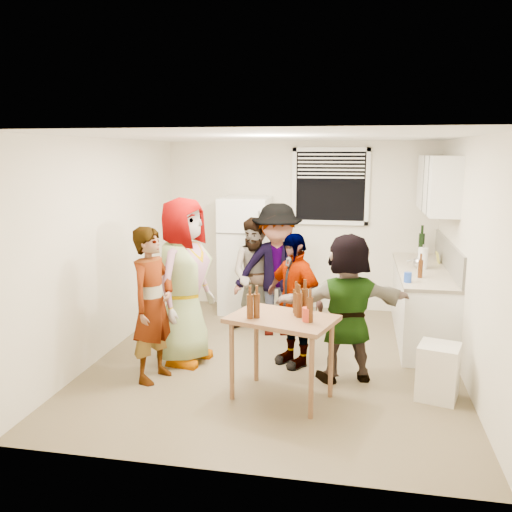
% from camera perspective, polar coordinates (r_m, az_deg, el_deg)
% --- Properties ---
extents(room, '(4.00, 4.50, 2.50)m').
position_cam_1_polar(room, '(6.31, 2.11, -10.90)').
color(room, '#EDE6CF').
rests_on(room, ground).
extents(window, '(1.12, 0.10, 1.06)m').
position_cam_1_polar(window, '(8.03, 7.84, 7.27)').
color(window, white).
rests_on(window, room).
extents(refrigerator, '(0.70, 0.70, 1.70)m').
position_cam_1_polar(refrigerator, '(7.99, -1.10, 0.11)').
color(refrigerator, white).
rests_on(refrigerator, ground).
extents(counter_lower, '(0.60, 2.20, 0.86)m').
position_cam_1_polar(counter_lower, '(7.25, 17.02, -4.90)').
color(counter_lower, white).
rests_on(counter_lower, ground).
extents(countertop, '(0.64, 2.22, 0.04)m').
position_cam_1_polar(countertop, '(7.14, 17.22, -1.42)').
color(countertop, beige).
rests_on(countertop, counter_lower).
extents(backsplash, '(0.03, 2.20, 0.36)m').
position_cam_1_polar(backsplash, '(7.14, 19.58, 0.08)').
color(backsplash, '#B1ACA1').
rests_on(backsplash, countertop).
extents(upper_cabinets, '(0.34, 1.60, 0.70)m').
position_cam_1_polar(upper_cabinets, '(7.22, 18.56, 7.21)').
color(upper_cabinets, white).
rests_on(upper_cabinets, room).
extents(kettle, '(0.24, 0.21, 0.19)m').
position_cam_1_polar(kettle, '(7.14, 16.83, -1.25)').
color(kettle, silver).
rests_on(kettle, countertop).
extents(paper_towel, '(0.12, 0.12, 0.27)m').
position_cam_1_polar(paper_towel, '(7.12, 17.09, -1.29)').
color(paper_towel, white).
rests_on(paper_towel, countertop).
extents(wine_bottle, '(0.08, 0.08, 0.33)m').
position_cam_1_polar(wine_bottle, '(7.97, 16.95, -0.03)').
color(wine_bottle, black).
rests_on(wine_bottle, countertop).
extents(beer_bottle_counter, '(0.06, 0.06, 0.21)m').
position_cam_1_polar(beer_bottle_counter, '(6.60, 16.86, -2.20)').
color(beer_bottle_counter, '#47230C').
rests_on(beer_bottle_counter, countertop).
extents(blue_cup, '(0.09, 0.09, 0.11)m').
position_cam_1_polar(blue_cup, '(6.33, 15.66, -2.68)').
color(blue_cup, blue).
rests_on(blue_cup, countertop).
extents(picture_frame, '(0.02, 0.17, 0.14)m').
position_cam_1_polar(picture_frame, '(7.56, 18.59, -0.14)').
color(picture_frame, gold).
rests_on(picture_frame, countertop).
extents(trash_bin, '(0.45, 0.45, 0.54)m').
position_cam_1_polar(trash_bin, '(5.60, 18.60, -11.64)').
color(trash_bin, silver).
rests_on(trash_bin, ground).
extents(serving_table, '(1.11, 0.90, 0.82)m').
position_cam_1_polar(serving_table, '(5.43, 2.68, -14.67)').
color(serving_table, brown).
rests_on(serving_table, ground).
extents(beer_bottle_table, '(0.07, 0.07, 0.25)m').
position_cam_1_polar(beer_bottle_table, '(5.23, 5.12, -6.12)').
color(beer_bottle_table, '#47230C').
rests_on(beer_bottle_table, serving_table).
extents(red_cup, '(0.10, 0.10, 0.13)m').
position_cam_1_polar(red_cup, '(5.02, 5.42, -6.86)').
color(red_cup, red).
rests_on(red_cup, serving_table).
extents(guest_grey, '(2.02, 1.29, 0.59)m').
position_cam_1_polar(guest_grey, '(6.35, -7.40, -10.85)').
color(guest_grey, gray).
rests_on(guest_grey, ground).
extents(guest_stripe, '(1.71, 0.99, 0.39)m').
position_cam_1_polar(guest_stripe, '(5.93, -10.54, -12.54)').
color(guest_stripe, '#141933').
rests_on(guest_stripe, ground).
extents(guest_back_left, '(0.81, 1.55, 0.57)m').
position_cam_1_polar(guest_back_left, '(7.30, 0.15, -7.84)').
color(guest_back_left, brown).
rests_on(guest_back_left, ground).
extents(guest_back_right, '(1.42, 1.89, 0.63)m').
position_cam_1_polar(guest_back_right, '(7.19, 2.16, -8.14)').
color(guest_back_right, '#424348').
rests_on(guest_back_right, ground).
extents(guest_black, '(1.65, 1.68, 0.36)m').
position_cam_1_polar(guest_black, '(6.22, 3.92, -11.23)').
color(guest_black, black).
rests_on(guest_black, ground).
extents(guest_orange, '(1.88, 1.94, 0.46)m').
position_cam_1_polar(guest_orange, '(5.90, 9.32, -12.63)').
color(guest_orange, '#ED6E46').
rests_on(guest_orange, ground).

